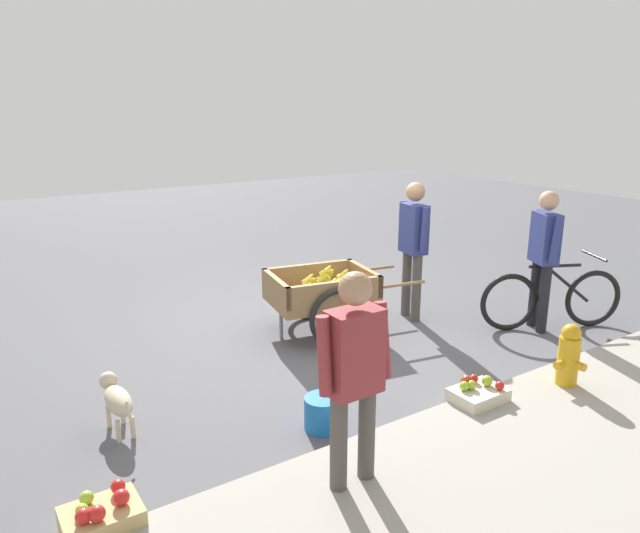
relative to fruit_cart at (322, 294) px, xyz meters
The scene contains 12 objects.
ground_plane 0.44m from the fruit_cart, 77.35° to the right, with size 24.00×24.00×0.00m, color #56565B.
curb_strip 3.30m from the fruit_cart, 89.81° to the left, with size 12.00×2.40×0.12m, color #9E998E.
fruit_cart is the anchor object (origin of this frame).
vendor_person 1.25m from the fruit_cart, behind, with size 0.26×0.55×1.61m.
bicycle 2.57m from the fruit_cart, 149.57° to the left, with size 1.52×0.79×0.85m.
cyclist_person 2.47m from the fruit_cart, 149.26° to the left, with size 0.33×0.53×1.56m.
dog 2.60m from the fruit_cart, 19.13° to the left, with size 0.19×0.67×0.40m.
fire_hydrant 2.58m from the fruit_cart, 111.46° to the left, with size 0.25×0.25×0.67m.
plastic_bucket 2.04m from the fruit_cart, 56.85° to the left, with size 0.29×0.29×0.27m, color #1966B2.
apple_crate 2.21m from the fruit_cart, 92.27° to the left, with size 0.44×0.32×0.32m.
mixed_fruit_crate 3.52m from the fruit_cart, 35.46° to the left, with size 0.44×0.32×0.32m.
bystander_person 2.90m from the fruit_cart, 60.61° to the left, with size 0.52×0.20×1.52m.
Camera 1 is at (3.36, 5.19, 2.48)m, focal length 33.14 mm.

